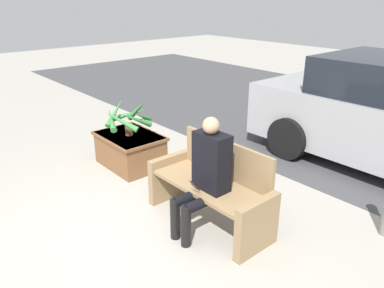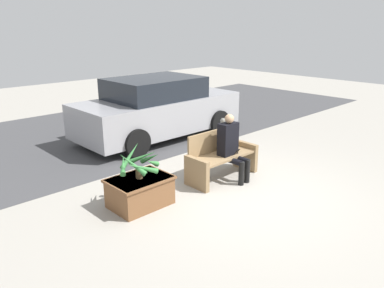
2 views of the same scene
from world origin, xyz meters
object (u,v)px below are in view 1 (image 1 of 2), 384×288
(planter_box, at_px, (130,149))
(bench, at_px, (212,187))
(person_seated, at_px, (206,172))
(potted_plant, at_px, (128,117))

(planter_box, bearing_deg, bench, -2.97)
(person_seated, bearing_deg, bench, 116.14)
(bench, relative_size, potted_plant, 1.97)
(bench, bearing_deg, potted_plant, 177.21)
(bench, distance_m, potted_plant, 1.87)
(person_seated, distance_m, planter_box, 1.99)
(person_seated, distance_m, potted_plant, 1.94)
(planter_box, bearing_deg, person_seated, -8.18)
(person_seated, height_order, planter_box, person_seated)
(planter_box, distance_m, potted_plant, 0.50)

